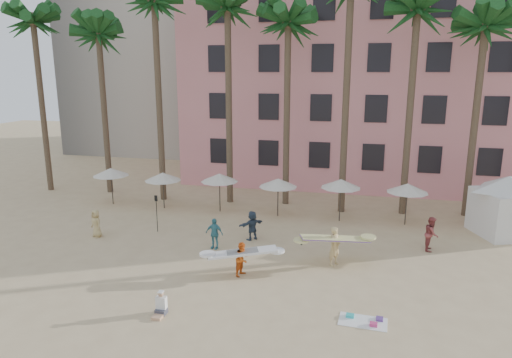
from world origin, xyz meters
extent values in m
plane|color=#D1B789|center=(0.00, 0.00, 0.00)|extent=(120.00, 120.00, 0.00)
cube|color=pink|center=(7.00, 26.00, 8.00)|extent=(35.00, 14.00, 16.00)
cylinder|color=brown|center=(-20.00, 15.00, 6.50)|extent=(0.44, 0.44, 13.00)
cylinder|color=brown|center=(-15.00, 15.50, 6.00)|extent=(0.44, 0.44, 12.00)
cylinder|color=brown|center=(-10.00, 14.50, 7.00)|extent=(0.44, 0.44, 14.00)
cylinder|color=brown|center=(-5.00, 15.00, 6.75)|extent=(0.44, 0.44, 13.50)
cylinder|color=brown|center=(-1.00, 15.50, 6.25)|extent=(0.44, 0.44, 12.50)
cylinder|color=brown|center=(3.00, 14.50, 7.25)|extent=(0.44, 0.44, 14.50)
cylinder|color=brown|center=(7.00, 15.00, 6.50)|extent=(0.44, 0.44, 13.00)
cylinder|color=brown|center=(11.00, 15.50, 6.00)|extent=(0.44, 0.44, 12.00)
cylinder|color=#332B23|center=(-13.00, 12.50, 1.25)|extent=(0.07, 0.07, 2.50)
cone|color=silver|center=(-13.00, 12.50, 2.35)|extent=(2.50, 2.50, 0.55)
cylinder|color=#332B23|center=(-9.00, 12.40, 1.20)|extent=(0.07, 0.07, 2.40)
cone|color=silver|center=(-9.00, 12.40, 2.25)|extent=(2.50, 2.50, 0.55)
cylinder|color=#332B23|center=(-5.00, 12.60, 1.25)|extent=(0.07, 0.07, 2.50)
cone|color=silver|center=(-5.00, 12.60, 2.35)|extent=(2.50, 2.50, 0.55)
cylinder|color=#332B23|center=(-1.00, 12.50, 1.20)|extent=(0.07, 0.07, 2.40)
cone|color=silver|center=(-1.00, 12.50, 2.25)|extent=(2.50, 2.50, 0.55)
cylinder|color=#332B23|center=(3.00, 12.40, 1.30)|extent=(0.07, 0.07, 2.60)
cone|color=silver|center=(3.00, 12.40, 2.45)|extent=(2.50, 2.50, 0.55)
cylinder|color=#332B23|center=(7.00, 12.60, 1.25)|extent=(0.07, 0.07, 2.50)
cone|color=silver|center=(7.00, 12.60, 2.35)|extent=(2.50, 2.50, 0.55)
cube|color=silver|center=(12.41, 12.08, 1.30)|extent=(3.84, 3.84, 2.60)
cone|color=silver|center=(12.41, 12.08, 3.05)|extent=(5.76, 5.76, 0.90)
cube|color=white|center=(4.57, 0.45, 0.01)|extent=(1.86, 1.11, 0.02)
cube|color=#29B2B2|center=(4.09, 0.68, 0.07)|extent=(0.31, 0.27, 0.10)
cube|color=#CE3978|center=(4.96, 0.23, 0.08)|extent=(0.29, 0.24, 0.12)
cube|color=#5B3886|center=(5.19, 0.72, 0.06)|extent=(0.28, 0.32, 0.08)
imported|color=tan|center=(3.15, 5.49, 0.98)|extent=(0.79, 0.85, 1.96)
cube|color=#DCDA89|center=(3.15, 5.49, 1.37)|extent=(3.40, 1.88, 0.39)
imported|color=orange|center=(-0.94, 3.34, 0.81)|extent=(0.83, 0.94, 1.61)
cube|color=white|center=(-0.94, 3.34, 1.13)|extent=(3.27, 1.83, 0.32)
imported|color=brown|center=(7.98, 8.59, 0.92)|extent=(0.82, 0.99, 1.83)
imported|color=#334459|center=(-1.60, 7.92, 0.84)|extent=(1.42, 1.49, 1.68)
imported|color=teal|center=(-3.26, 6.19, 0.84)|extent=(1.03, 0.53, 1.68)
imported|color=tan|center=(-10.38, 6.30, 0.80)|extent=(0.94, 0.83, 1.61)
cylinder|color=black|center=(-7.37, 7.89, 1.05)|extent=(0.04, 0.04, 2.10)
cube|color=black|center=(-7.37, 7.89, 2.05)|extent=(0.18, 0.03, 0.35)
cube|color=#3F3F4C|center=(-3.13, -0.78, 0.11)|extent=(0.41, 0.39, 0.22)
cube|color=tan|center=(-3.13, -1.10, 0.06)|extent=(0.37, 0.41, 0.11)
cube|color=white|center=(-3.13, -0.73, 0.46)|extent=(0.41, 0.24, 0.51)
sphere|color=tan|center=(-3.13, -0.73, 0.83)|extent=(0.22, 0.22, 0.22)
camera|label=1|loc=(4.22, -15.65, 9.29)|focal=32.00mm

